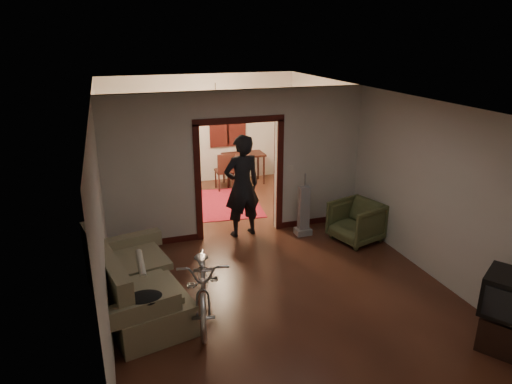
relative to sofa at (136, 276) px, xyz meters
name	(u,v)px	position (x,y,z in m)	size (l,w,h in m)	color
floor	(251,248)	(2.13, 1.31, -0.50)	(5.00, 8.50, 0.01)	#361911
ceiling	(250,95)	(2.13, 1.31, 2.30)	(5.00, 8.50, 0.01)	white
wall_back	(201,129)	(2.13, 5.56, 0.90)	(5.00, 0.02, 2.80)	beige
wall_left	(101,190)	(-0.37, 1.31, 0.90)	(0.02, 8.50, 2.80)	beige
wall_right	(375,164)	(4.63, 1.31, 0.90)	(0.02, 8.50, 2.80)	beige
partition_wall	(239,165)	(2.13, 2.06, 0.90)	(5.00, 0.14, 2.80)	beige
door_casing	(239,180)	(2.13, 2.06, 0.60)	(1.74, 0.20, 2.32)	#360F0C
far_window	(228,122)	(2.83, 5.52, 1.05)	(0.98, 0.06, 1.28)	black
chandelier	(216,102)	(2.13, 3.81, 1.85)	(0.24, 0.24, 0.24)	#FFE0A5
light_switch	(291,168)	(3.18, 1.98, 0.75)	(0.08, 0.01, 0.12)	silver
sofa	(136,276)	(0.00, 0.00, 0.00)	(0.98, 2.18, 1.00)	#6B6747
rolled_paper	(141,264)	(0.10, 0.30, 0.03)	(0.10, 0.10, 0.82)	beige
jacket	(144,298)	(0.05, -0.91, 0.18)	(0.46, 0.35, 0.14)	black
bicycle	(204,280)	(0.89, -0.42, 0.00)	(0.66, 1.90, 1.00)	silver
armchair	(356,222)	(4.13, 1.01, -0.12)	(0.82, 0.84, 0.77)	#4B512D
tv_stand	(501,332)	(4.25, -2.35, -0.27)	(0.51, 0.46, 0.46)	black
crt_tv	(509,294)	(4.25, -2.35, 0.27)	(0.59, 0.53, 0.51)	black
vacuum	(304,211)	(3.29, 1.57, -0.01)	(0.30, 0.24, 0.99)	gray
person	(242,186)	(2.16, 1.94, 0.50)	(0.73, 0.48, 2.00)	black
oriental_rug	(224,203)	(2.24, 3.71, -0.49)	(1.58, 2.07, 0.02)	maroon
locker	(152,161)	(0.78, 5.05, 0.30)	(0.80, 0.45, 1.60)	#1E2F1C
globe	(148,114)	(0.78, 5.05, 1.44)	(0.31, 0.31, 0.31)	#1E5972
desk	(244,169)	(3.11, 5.03, -0.11)	(1.07, 0.60, 0.79)	black
desk_chair	(224,171)	(2.51, 4.73, -0.02)	(0.43, 0.43, 0.96)	black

